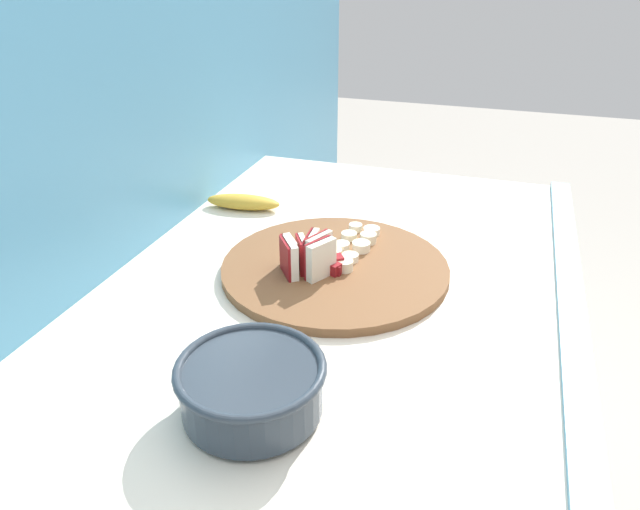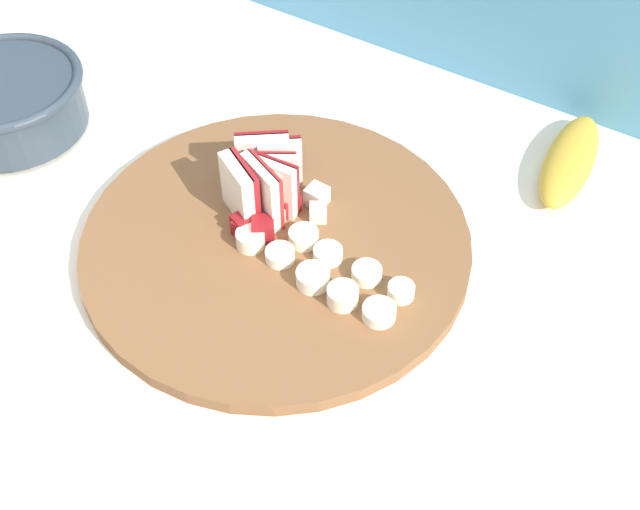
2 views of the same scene
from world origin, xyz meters
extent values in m
cube|color=#4C93B7|center=(0.00, -0.32, 0.88)|extent=(1.18, 0.04, 0.04)
cube|color=#4C8EB2|center=(0.00, 0.36, 0.74)|extent=(2.40, 0.04, 1.48)
cylinder|color=brown|center=(0.09, 0.02, 0.90)|extent=(0.35, 0.35, 0.01)
cube|color=maroon|center=(0.05, 0.03, 0.94)|extent=(0.05, 0.03, 0.06)
cube|color=#EFE5CC|center=(0.05, 0.03, 0.94)|extent=(0.05, 0.03, 0.06)
cube|color=#A32323|center=(0.07, 0.04, 0.94)|extent=(0.05, 0.02, 0.06)
cube|color=#EFE5CC|center=(0.07, 0.04, 0.94)|extent=(0.05, 0.03, 0.06)
cube|color=maroon|center=(0.07, 0.05, 0.94)|extent=(0.04, 0.01, 0.06)
cube|color=white|center=(0.07, 0.05, 0.94)|extent=(0.04, 0.01, 0.06)
cube|color=maroon|center=(0.06, 0.05, 0.93)|extent=(0.04, 0.01, 0.05)
cube|color=beige|center=(0.06, 0.05, 0.93)|extent=(0.04, 0.01, 0.05)
cube|color=maroon|center=(0.06, 0.07, 0.93)|extent=(0.03, 0.02, 0.05)
cube|color=#EFE5CC|center=(0.07, 0.06, 0.93)|extent=(0.04, 0.03, 0.05)
cube|color=maroon|center=(0.04, 0.08, 0.93)|extent=(0.04, 0.03, 0.05)
cube|color=white|center=(0.04, 0.07, 0.93)|extent=(0.05, 0.04, 0.05)
cube|color=maroon|center=(0.06, 0.08, 0.93)|extent=(0.03, 0.03, 0.05)
cube|color=white|center=(0.06, 0.08, 0.93)|extent=(0.04, 0.03, 0.05)
cube|color=maroon|center=(0.08, 0.05, 0.92)|extent=(0.02, 0.02, 0.02)
cube|color=maroon|center=(0.08, 0.01, 0.92)|extent=(0.03, 0.03, 0.02)
cube|color=beige|center=(0.10, 0.08, 0.92)|extent=(0.02, 0.02, 0.02)
cube|color=#EFE5CC|center=(0.11, 0.06, 0.92)|extent=(0.02, 0.02, 0.02)
cube|color=maroon|center=(0.07, 0.01, 0.92)|extent=(0.02, 0.02, 0.02)
cube|color=maroon|center=(0.06, 0.01, 0.92)|extent=(0.02, 0.02, 0.02)
cylinder|color=#F4EAC6|center=(0.08, 0.00, 0.92)|extent=(0.03, 0.03, 0.02)
cylinder|color=white|center=(0.11, 0.00, 0.91)|extent=(0.03, 0.03, 0.01)
cylinder|color=white|center=(0.15, -0.01, 0.92)|extent=(0.03, 0.03, 0.01)
cylinder|color=#F4EAC6|center=(0.18, -0.01, 0.92)|extent=(0.03, 0.03, 0.02)
cylinder|color=white|center=(0.22, -0.01, 0.91)|extent=(0.03, 0.03, 0.01)
cylinder|color=#F4EAC6|center=(0.08, 0.04, 0.91)|extent=(0.02, 0.02, 0.01)
cylinder|color=#F4EAC6|center=(0.12, 0.03, 0.91)|extent=(0.03, 0.03, 0.01)
cylinder|color=white|center=(0.15, 0.02, 0.91)|extent=(0.03, 0.03, 0.01)
cylinder|color=#F4EAC6|center=(0.19, 0.02, 0.91)|extent=(0.03, 0.03, 0.01)
cylinder|color=white|center=(0.22, 0.02, 0.91)|extent=(0.02, 0.02, 0.01)
cylinder|color=#2D3842|center=(-0.23, 0.01, 0.90)|extent=(0.08, 0.08, 0.01)
cylinder|color=#2D3842|center=(-0.23, 0.01, 0.93)|extent=(0.15, 0.15, 0.05)
torus|color=#2D3842|center=(-0.23, 0.01, 0.95)|extent=(0.16, 0.16, 0.01)
ellipsoid|color=gold|center=(0.28, 0.26, 0.91)|extent=(0.06, 0.15, 0.03)
camera|label=1|loc=(-0.67, -0.21, 1.34)|focal=33.19mm
camera|label=2|loc=(0.40, -0.39, 1.46)|focal=47.48mm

